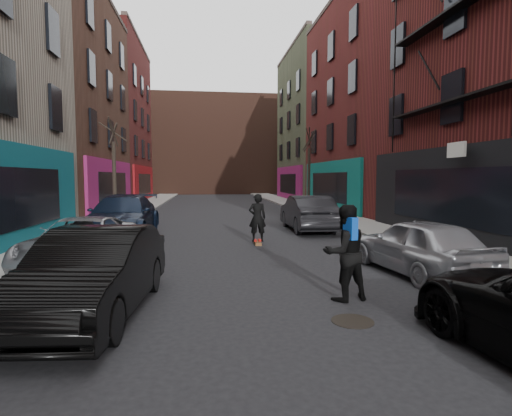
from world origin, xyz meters
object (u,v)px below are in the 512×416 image
object	(u,v)px
parked_left_end	(123,216)
manhole	(353,321)
skateboarder	(257,218)
tree_right_far	(309,161)
parked_right_end	(307,213)
tree_left_far	(114,159)
parked_left_mid	(95,273)
parked_left_far	(82,243)
pedestrian	(345,252)
parked_right_far	(419,246)
skateboard	(257,243)

from	to	relation	value
parked_left_end	manhole	xyz separation A→B (m)	(5.66, -10.11, -0.82)
skateboarder	tree_right_far	bearing A→B (deg)	-110.61
parked_left_end	parked_right_end	bearing A→B (deg)	8.73
tree_left_far	parked_left_mid	distance (m)	15.89
parked_left_far	skateboarder	xyz separation A→B (m)	(5.10, 2.99, 0.30)
pedestrian	tree_left_far	bearing A→B (deg)	-76.25
tree_right_far	parked_right_far	distance (m)	19.72
parked_left_mid	pedestrian	xyz separation A→B (m)	(4.57, 0.27, 0.19)
tree_left_far	skateboard	bearing A→B (deg)	-51.70
tree_left_far	parked_left_far	distance (m)	11.90
tree_left_far	pedestrian	distance (m)	17.06
parked_left_mid	skateboard	size ratio (longest dim) A/B	5.66
skateboard	tree_right_far	bearing A→B (deg)	69.39
tree_left_far	manhole	xyz separation A→B (m)	(7.26, -16.26, -3.37)
parked_left_end	skateboarder	distance (m)	5.60
pedestrian	manhole	xyz separation A→B (m)	(-0.26, -1.14, -0.93)
skateboarder	parked_right_far	bearing A→B (deg)	125.23
parked_left_far	skateboarder	bearing A→B (deg)	34.07
skateboard	tree_left_far	bearing A→B (deg)	129.19
parked_left_end	parked_right_end	distance (m)	7.87
tree_right_far	pedestrian	distance (m)	21.83
parked_left_end	skateboarder	world-z (taller)	skateboarder
parked_left_far	parked_left_end	bearing A→B (deg)	93.65
tree_right_far	skateboarder	distance (m)	15.77
tree_right_far	parked_left_far	world-z (taller)	tree_right_far
tree_left_far	manhole	bearing A→B (deg)	-65.94
tree_right_far	parked_right_end	distance (m)	11.82
tree_right_far	pedestrian	bearing A→B (deg)	-103.00
parked_right_far	manhole	bearing A→B (deg)	39.93
tree_right_far	parked_left_end	bearing A→B (deg)	-131.64
parked_left_far	parked_right_far	world-z (taller)	parked_right_far
parked_left_far	parked_left_end	distance (m)	5.32
parked_right_end	manhole	distance (m)	11.39
parked_left_far	parked_right_far	bearing A→B (deg)	-9.05
tree_left_far	skateboard	xyz separation A→B (m)	(6.70, -8.48, -3.33)
skateboarder	manhole	size ratio (longest dim) A/B	2.43
parked_right_far	pedestrian	xyz separation A→B (m)	(-2.52, -1.75, 0.23)
tree_left_far	tree_right_far	bearing A→B (deg)	25.82
tree_right_far	tree_left_far	bearing A→B (deg)	-154.18
parked_left_end	skateboarder	xyz separation A→B (m)	(5.10, -2.33, 0.12)
tree_left_far	parked_right_far	xyz separation A→B (m)	(10.04, -13.37, -2.67)
tree_left_far	parked_left_end	distance (m)	6.85
tree_left_far	parked_left_mid	bearing A→B (deg)	-79.13
parked_left_end	skateboard	size ratio (longest dim) A/B	7.14
parked_right_far	parked_left_end	bearing A→B (deg)	-46.76
parked_right_end	manhole	size ratio (longest dim) A/B	6.85
skateboarder	parked_left_end	bearing A→B (deg)	-23.67
parked_left_far	pedestrian	xyz separation A→B (m)	(5.92, -3.65, 0.28)
tree_left_far	parked_right_end	bearing A→B (deg)	-28.49
skateboard	skateboarder	xyz separation A→B (m)	(0.00, 0.00, 0.90)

